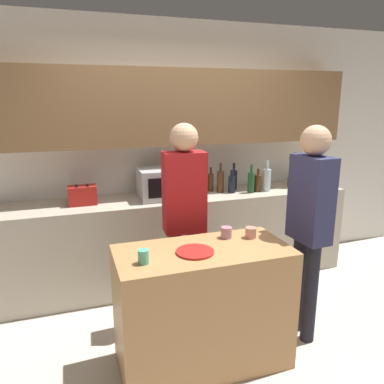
% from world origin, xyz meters
% --- Properties ---
extents(ground_plane, '(14.00, 14.00, 0.00)m').
position_xyz_m(ground_plane, '(0.00, 0.00, 0.00)').
color(ground_plane, beige).
extents(back_wall, '(6.40, 0.40, 2.70)m').
position_xyz_m(back_wall, '(0.00, 1.66, 1.54)').
color(back_wall, silver).
rests_on(back_wall, ground_plane).
extents(back_counter, '(3.60, 0.62, 0.93)m').
position_xyz_m(back_counter, '(0.00, 1.39, 0.47)').
color(back_counter, '#B7AD99').
rests_on(back_counter, ground_plane).
extents(kitchen_island, '(1.22, 0.59, 0.90)m').
position_xyz_m(kitchen_island, '(-0.24, 0.07, 0.45)').
color(kitchen_island, '#B27F4C').
rests_on(kitchen_island, ground_plane).
extents(microwave, '(0.52, 0.39, 0.30)m').
position_xyz_m(microwave, '(-0.18, 1.38, 1.08)').
color(microwave, '#B7BABC').
rests_on(microwave, back_counter).
extents(toaster, '(0.26, 0.16, 0.18)m').
position_xyz_m(toaster, '(-0.98, 1.38, 1.02)').
color(toaster, '#B21E19').
rests_on(toaster, back_counter).
extents(potted_plant, '(0.14, 0.14, 0.40)m').
position_xyz_m(potted_plant, '(1.33, 1.38, 1.13)').
color(potted_plant, brown).
rests_on(potted_plant, back_counter).
extents(bottle_0, '(0.07, 0.07, 0.27)m').
position_xyz_m(bottle_0, '(0.24, 1.48, 1.03)').
color(bottle_0, black).
rests_on(bottle_0, back_counter).
extents(bottle_1, '(0.06, 0.06, 0.26)m').
position_xyz_m(bottle_1, '(0.36, 1.49, 1.03)').
color(bottle_1, '#472814').
rests_on(bottle_1, back_counter).
extents(bottle_2, '(0.07, 0.07, 0.32)m').
position_xyz_m(bottle_2, '(0.45, 1.41, 1.05)').
color(bottle_2, '#472814').
rests_on(bottle_2, back_counter).
extents(bottle_3, '(0.07, 0.07, 0.25)m').
position_xyz_m(bottle_3, '(0.55, 1.35, 1.03)').
color(bottle_3, black).
rests_on(bottle_3, back_counter).
extents(bottle_4, '(0.08, 0.08, 0.29)m').
position_xyz_m(bottle_4, '(0.64, 1.49, 1.04)').
color(bottle_4, black).
rests_on(bottle_4, back_counter).
extents(bottle_5, '(0.07, 0.07, 0.30)m').
position_xyz_m(bottle_5, '(0.75, 1.29, 1.05)').
color(bottle_5, '#194723').
rests_on(bottle_5, back_counter).
extents(bottle_6, '(0.08, 0.08, 0.25)m').
position_xyz_m(bottle_6, '(0.84, 1.32, 1.03)').
color(bottle_6, '#472814').
rests_on(bottle_6, back_counter).
extents(bottle_7, '(0.09, 0.09, 0.33)m').
position_xyz_m(bottle_7, '(0.95, 1.31, 1.06)').
color(bottle_7, silver).
rests_on(bottle_7, back_counter).
extents(plate_on_island, '(0.26, 0.26, 0.01)m').
position_xyz_m(plate_on_island, '(-0.31, 0.03, 0.90)').
color(plate_on_island, red).
rests_on(plate_on_island, kitchen_island).
extents(cup_0, '(0.08, 0.08, 0.08)m').
position_xyz_m(cup_0, '(0.00, 0.22, 0.94)').
color(cup_0, '#A9768E').
rests_on(cup_0, kitchen_island).
extents(cup_1, '(0.08, 0.08, 0.08)m').
position_xyz_m(cup_1, '(0.17, 0.17, 0.94)').
color(cup_1, tan).
rests_on(cup_1, kitchen_island).
extents(cup_2, '(0.07, 0.07, 0.09)m').
position_xyz_m(cup_2, '(-0.68, -0.02, 0.94)').
color(cup_2, '#53B79A').
rests_on(cup_2, kitchen_island).
extents(person_left, '(0.23, 0.35, 1.73)m').
position_xyz_m(person_left, '(0.65, 0.12, 1.03)').
color(person_left, black).
rests_on(person_left, ground_plane).
extents(person_center, '(0.35, 0.23, 1.73)m').
position_xyz_m(person_center, '(-0.20, 0.62, 1.04)').
color(person_center, black).
rests_on(person_center, ground_plane).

